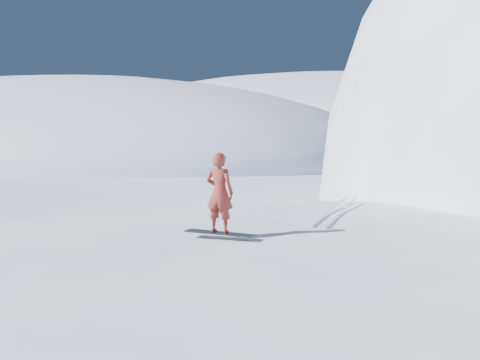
{
  "coord_description": "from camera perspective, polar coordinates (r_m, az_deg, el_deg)",
  "views": [
    {
      "loc": [
        2.29,
        -9.85,
        4.62
      ],
      "look_at": [
        -3.21,
        1.3,
        3.5
      ],
      "focal_mm": 40.0,
      "sensor_mm": 36.0,
      "label": 1
    }
  ],
  "objects": [
    {
      "name": "near_ridge",
      "position": [
        13.71,
        19.98,
        -14.86
      ],
      "size": [
        36.0,
        28.0,
        4.8
      ],
      "primitive_type": "ellipsoid",
      "color": "white",
      "rests_on": "ground"
    },
    {
      "name": "far_ridge_a",
      "position": [
        100.63,
        -19.7,
        2.22
      ],
      "size": [
        120.0,
        70.0,
        28.0
      ],
      "primitive_type": "ellipsoid",
      "color": "white",
      "rests_on": "ground"
    },
    {
      "name": "far_ridge_c",
      "position": [
        127.18,
        6.85,
        3.03
      ],
      "size": [
        140.0,
        90.0,
        36.0
      ],
      "primitive_type": "ellipsoid",
      "color": "white",
      "rests_on": "ground"
    },
    {
      "name": "wind_bumps",
      "position": [
        13.14,
        12.51,
        -15.56
      ],
      "size": [
        16.0,
        14.4,
        1.0
      ],
      "color": "white",
      "rests_on": "ground"
    },
    {
      "name": "snowboard",
      "position": [
        11.75,
        -2.17,
        -5.68
      ],
      "size": [
        1.65,
        0.33,
        0.03
      ],
      "primitive_type": "cube",
      "rotation": [
        0.0,
        0.0,
        0.01
      ],
      "color": "black",
      "rests_on": "near_ridge"
    },
    {
      "name": "snowboarder",
      "position": [
        11.62,
        -2.19,
        -1.36
      ],
      "size": [
        0.65,
        0.43,
        1.75
      ],
      "primitive_type": "imported",
      "rotation": [
        0.0,
        0.0,
        3.15
      ],
      "color": "maroon",
      "rests_on": "snowboard"
    },
    {
      "name": "board_tracks",
      "position": [
        15.59,
        10.38,
        -3.05
      ],
      "size": [
        1.17,
        5.96,
        0.04
      ],
      "color": "silver",
      "rests_on": "ground"
    }
  ]
}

